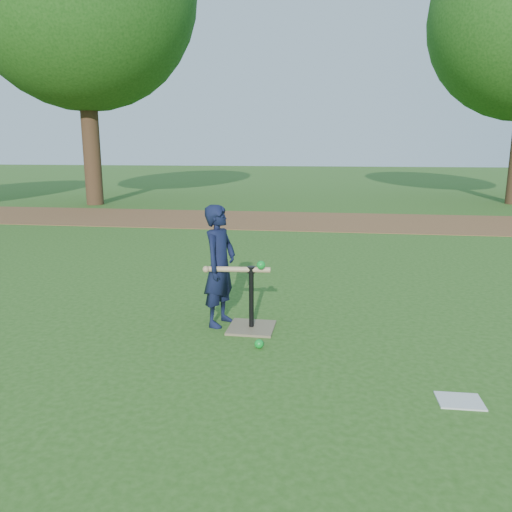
# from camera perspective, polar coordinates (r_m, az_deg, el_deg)

# --- Properties ---
(ground) EXTENTS (80.00, 80.00, 0.00)m
(ground) POSITION_cam_1_polar(r_m,az_deg,el_deg) (4.55, -4.60, -9.73)
(ground) COLOR #285116
(ground) RESTS_ON ground
(dirt_strip) EXTENTS (24.00, 3.00, 0.01)m
(dirt_strip) POSITION_cam_1_polar(r_m,az_deg,el_deg) (11.76, 3.60, 4.08)
(dirt_strip) COLOR brown
(dirt_strip) RESTS_ON ground
(child) EXTENTS (0.39, 0.49, 1.18)m
(child) POSITION_cam_1_polar(r_m,az_deg,el_deg) (4.80, -4.17, -1.12)
(child) COLOR black
(child) RESTS_ON ground
(wiffle_ball_ground) EXTENTS (0.08, 0.08, 0.08)m
(wiffle_ball_ground) POSITION_cam_1_polar(r_m,az_deg,el_deg) (4.38, 0.35, -10.00)
(wiffle_ball_ground) COLOR #0D9528
(wiffle_ball_ground) RESTS_ON ground
(clipboard) EXTENTS (0.30, 0.24, 0.01)m
(clipboard) POSITION_cam_1_polar(r_m,az_deg,el_deg) (3.82, 22.26, -15.08)
(clipboard) COLOR silver
(clipboard) RESTS_ON ground
(batting_tee) EXTENTS (0.44, 0.44, 0.61)m
(batting_tee) POSITION_cam_1_polar(r_m,az_deg,el_deg) (4.80, -0.53, -7.08)
(batting_tee) COLOR #79694D
(batting_tee) RESTS_ON ground
(swing_action) EXTENTS (0.63, 0.13, 0.13)m
(swing_action) POSITION_cam_1_polar(r_m,az_deg,el_deg) (4.64, -1.90, -1.44)
(swing_action) COLOR tan
(swing_action) RESTS_ON ground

